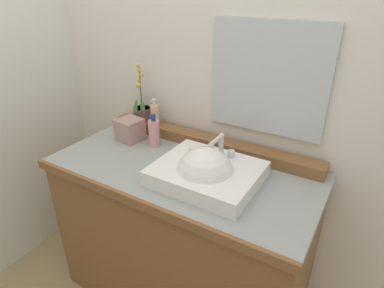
# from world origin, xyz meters

# --- Properties ---
(wall_back) EXTENTS (3.01, 0.20, 2.48)m
(wall_back) POSITION_xyz_m (0.00, 0.43, 1.24)
(wall_back) COLOR silver
(wall_back) RESTS_ON ground
(vanity_cabinet) EXTENTS (1.34, 0.66, 0.88)m
(vanity_cabinet) POSITION_xyz_m (0.00, -0.00, 0.44)
(vanity_cabinet) COLOR brown
(vanity_cabinet) RESTS_ON ground
(back_ledge) EXTENTS (1.26, 0.10, 0.06)m
(back_ledge) POSITION_xyz_m (0.00, 0.26, 0.91)
(back_ledge) COLOR brown
(back_ledge) RESTS_ON vanity_cabinet
(sink_basin) EXTENTS (0.47, 0.39, 0.29)m
(sink_basin) POSITION_xyz_m (0.16, -0.05, 0.91)
(sink_basin) COLOR white
(sink_basin) RESTS_ON vanity_cabinet
(soap_bar) EXTENTS (0.07, 0.04, 0.02)m
(soap_bar) POSITION_xyz_m (0.03, 0.07, 0.96)
(soap_bar) COLOR beige
(soap_bar) RESTS_ON sink_basin
(potted_plant) EXTENTS (0.11, 0.12, 0.35)m
(potted_plant) POSITION_xyz_m (-0.46, 0.27, 1.01)
(potted_plant) COLOR brown
(potted_plant) RESTS_ON back_ledge
(soap_dispenser) EXTENTS (0.05, 0.05, 0.16)m
(soap_dispenser) POSITION_xyz_m (-0.35, 0.25, 1.01)
(soap_dispenser) COLOR beige
(soap_dispenser) RESTS_ON back_ledge
(lotion_bottle) EXTENTS (0.06, 0.06, 0.19)m
(lotion_bottle) POSITION_xyz_m (-0.27, 0.13, 0.96)
(lotion_bottle) COLOR pink
(lotion_bottle) RESTS_ON vanity_cabinet
(tissue_box) EXTENTS (0.14, 0.14, 0.13)m
(tissue_box) POSITION_xyz_m (-0.43, 0.11, 0.94)
(tissue_box) COLOR tan
(tissue_box) RESTS_ON vanity_cabinet
(mirror) EXTENTS (0.58, 0.02, 0.54)m
(mirror) POSITION_xyz_m (0.28, 0.32, 1.29)
(mirror) COLOR silver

